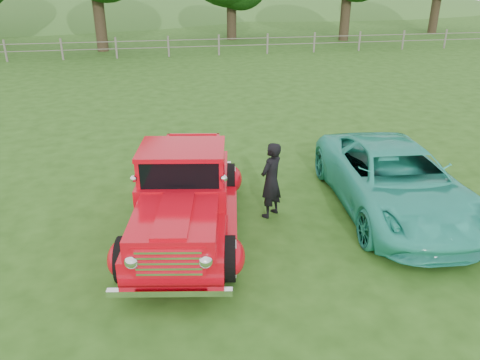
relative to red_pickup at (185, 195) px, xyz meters
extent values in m
plane|color=#234713|center=(0.73, -1.33, -0.80)|extent=(140.00, 140.00, 0.00)
ellipsoid|color=#2F5F23|center=(-17.27, 56.67, -5.75)|extent=(84.00, 60.00, 18.00)
ellipsoid|color=#2F5F23|center=(20.73, 60.67, -4.65)|extent=(72.00, 52.00, 14.00)
cube|color=#6B675B|center=(0.73, 20.67, -0.25)|extent=(48.00, 0.04, 0.04)
cube|color=#6B675B|center=(0.73, 20.67, 0.15)|extent=(48.00, 0.04, 0.04)
cylinder|color=black|center=(-3.27, 23.67, 1.62)|extent=(0.70, 0.70, 4.84)
cylinder|color=black|center=(5.73, 27.67, 1.07)|extent=(0.70, 0.70, 3.74)
cylinder|color=black|center=(13.73, 25.67, 1.40)|extent=(0.70, 0.70, 4.40)
cylinder|color=black|center=(22.73, 28.67, 1.29)|extent=(0.70, 0.70, 4.18)
cylinder|color=black|center=(-1.08, -1.34, -0.42)|extent=(0.37, 0.79, 0.76)
cylinder|color=black|center=(0.55, -1.63, -0.42)|extent=(0.37, 0.79, 0.76)
cylinder|color=black|center=(-0.54, 1.71, -0.42)|extent=(0.37, 0.79, 0.76)
cylinder|color=black|center=(1.09, 1.42, -0.42)|extent=(0.37, 0.79, 0.76)
cube|color=red|center=(0.01, 0.04, -0.22)|extent=(2.34, 4.81, 0.44)
ellipsoid|color=red|center=(-1.15, -1.33, -0.38)|extent=(0.54, 0.81, 0.54)
ellipsoid|color=red|center=(0.62, -1.65, -0.38)|extent=(0.54, 0.81, 0.54)
ellipsoid|color=red|center=(-0.61, 1.72, -0.38)|extent=(0.54, 0.81, 0.54)
ellipsoid|color=red|center=(1.16, 1.41, -0.38)|extent=(0.54, 0.81, 0.54)
cube|color=red|center=(-0.26, -1.49, 0.17)|extent=(1.59, 1.81, 0.42)
cube|color=red|center=(-0.01, -0.06, 0.19)|extent=(1.81, 1.61, 0.44)
cube|color=black|center=(-0.01, -0.06, 0.66)|extent=(1.62, 1.36, 0.50)
cube|color=red|center=(-0.01, -0.06, 0.94)|extent=(1.71, 1.47, 0.08)
cube|color=red|center=(0.24, 1.37, 0.15)|extent=(1.50, 2.13, 0.45)
cube|color=white|center=(-0.41, -2.29, 0.05)|extent=(1.07, 0.28, 0.50)
cube|color=white|center=(-0.42, -2.39, -0.38)|extent=(1.79, 0.41, 0.10)
cube|color=white|center=(0.43, 2.42, -0.38)|extent=(1.70, 0.40, 0.10)
imported|color=teal|center=(4.34, 0.11, -0.11)|extent=(2.73, 5.15, 1.38)
imported|color=black|center=(1.77, 0.36, 0.00)|extent=(0.69, 0.66, 1.59)
camera|label=1|loc=(-0.46, -7.94, 3.83)|focal=35.00mm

